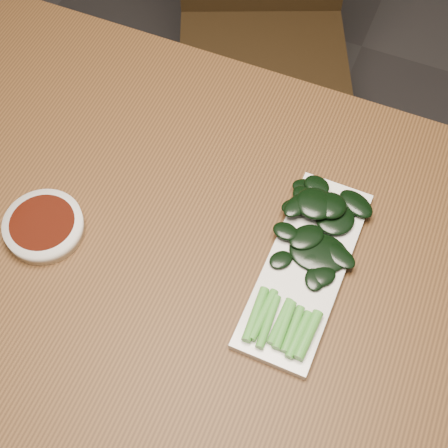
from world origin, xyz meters
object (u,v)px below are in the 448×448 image
at_px(table, 209,277).
at_px(sauce_bowl, 44,226).
at_px(serving_plate, 305,268).
at_px(gai_lan, 312,242).
at_px(chair_far, 263,28).

bearing_deg(table, sauce_bowl, -167.39).
xyz_separation_m(serving_plate, gai_lan, (-0.00, 0.04, 0.02)).
relative_size(sauce_bowl, serving_plate, 0.38).
bearing_deg(chair_far, gai_lan, -87.92).
distance_m(table, sauce_bowl, 0.27).
height_order(sauce_bowl, gai_lan, gai_lan).
relative_size(table, serving_plate, 4.34).
height_order(table, sauce_bowl, sauce_bowl).
distance_m(chair_far, sauce_bowl, 0.88).
bearing_deg(gai_lan, sauce_bowl, -161.59).
bearing_deg(serving_plate, sauce_bowl, -166.64).
height_order(chair_far, sauce_bowl, chair_far).
distance_m(serving_plate, gai_lan, 0.04).
xyz_separation_m(sauce_bowl, gai_lan, (0.39, 0.13, 0.01)).
xyz_separation_m(chair_far, sauce_bowl, (-0.06, -0.83, 0.28)).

